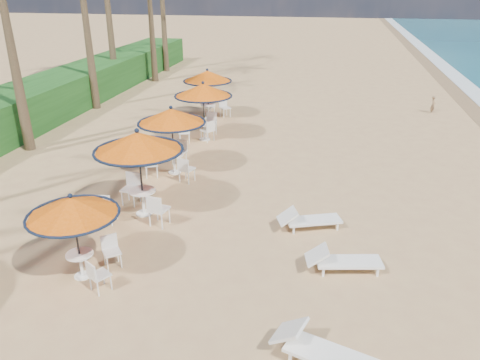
# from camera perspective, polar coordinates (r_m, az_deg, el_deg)

# --- Properties ---
(ground) EXTENTS (160.00, 160.00, 0.00)m
(ground) POSITION_cam_1_polar(r_m,az_deg,el_deg) (10.44, 5.33, -15.43)
(ground) COLOR tan
(ground) RESTS_ON ground
(scrub_hedge) EXTENTS (3.00, 40.00, 1.80)m
(scrub_hedge) POSITION_cam_1_polar(r_m,az_deg,el_deg) (24.44, -24.90, 7.97)
(scrub_hedge) COLOR #194716
(scrub_hedge) RESTS_ON ground
(station_0) EXTENTS (2.09, 2.09, 2.18)m
(station_0) POSITION_cam_1_polar(r_m,az_deg,el_deg) (11.12, -19.35, -3.99)
(station_0) COLOR black
(station_0) RESTS_ON ground
(station_1) EXTENTS (2.57, 2.57, 2.68)m
(station_1) POSITION_cam_1_polar(r_m,az_deg,el_deg) (13.61, -12.46, 3.24)
(station_1) COLOR black
(station_1) RESTS_ON ground
(station_2) EXTENTS (2.39, 2.41, 2.50)m
(station_2) POSITION_cam_1_polar(r_m,az_deg,el_deg) (16.57, -8.34, 6.71)
(station_2) COLOR black
(station_2) RESTS_ON ground
(station_3) EXTENTS (2.46, 2.50, 2.57)m
(station_3) POSITION_cam_1_polar(r_m,az_deg,el_deg) (20.12, -4.55, 10.01)
(station_3) COLOR black
(station_3) RESTS_ON ground
(station_4) EXTENTS (2.39, 2.39, 2.49)m
(station_4) POSITION_cam_1_polar(r_m,az_deg,el_deg) (23.41, -3.85, 12.01)
(station_4) COLOR black
(station_4) RESTS_ON ground
(lounger_near) EXTENTS (2.08, 1.22, 0.71)m
(lounger_near) POSITION_cam_1_polar(r_m,az_deg,el_deg) (9.14, 9.86, -19.73)
(lounger_near) COLOR white
(lounger_near) RESTS_ON ground
(lounger_mid) EXTENTS (1.90, 0.92, 0.66)m
(lounger_mid) POSITION_cam_1_polar(r_m,az_deg,el_deg) (11.64, 12.23, -9.51)
(lounger_mid) COLOR white
(lounger_mid) RESTS_ON ground
(lounger_far) EXTENTS (1.88, 1.15, 0.64)m
(lounger_far) POSITION_cam_1_polar(r_m,az_deg,el_deg) (13.31, 8.22, -4.75)
(lounger_far) COLOR white
(lounger_far) RESTS_ON ground
(person) EXTENTS (0.34, 0.40, 0.94)m
(person) POSITION_cam_1_polar(r_m,az_deg,el_deg) (26.66, 22.50, 8.55)
(person) COLOR brown
(person) RESTS_ON ground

